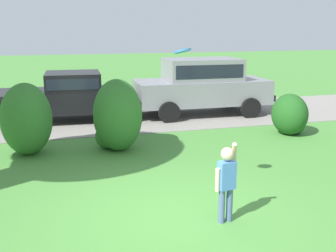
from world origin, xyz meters
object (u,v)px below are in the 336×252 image
(child_thrower, at_px, (226,178))
(frisbee, at_px, (183,51))
(parked_sedan, at_px, (67,95))
(parked_suv, at_px, (202,84))

(child_thrower, height_order, frisbee, frisbee)
(parked_sedan, bearing_deg, child_thrower, -75.18)
(child_thrower, distance_m, frisbee, 2.12)
(parked_suv, bearing_deg, parked_sedan, 177.16)
(frisbee, bearing_deg, child_thrower, -63.11)
(parked_suv, bearing_deg, child_thrower, -107.17)
(parked_suv, bearing_deg, frisbee, -112.48)
(parked_sedan, bearing_deg, frisbee, -76.81)
(frisbee, bearing_deg, parked_suv, 67.52)
(child_thrower, bearing_deg, parked_suv, 72.83)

